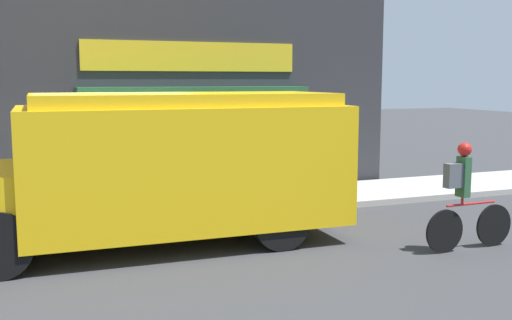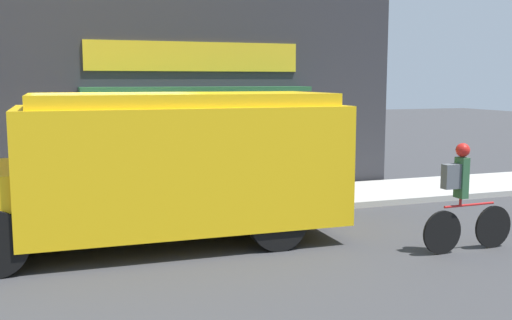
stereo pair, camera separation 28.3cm
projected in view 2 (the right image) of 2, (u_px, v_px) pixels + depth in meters
name	position (u px, v px, depth m)	size (l,w,h in m)	color
ground_plane	(116.00, 228.00, 10.36)	(70.00, 70.00, 0.00)	#38383A
sidewalk	(109.00, 211.00, 11.38)	(28.00, 2.21, 0.12)	#ADAAA3
storefront	(103.00, 84.00, 12.31)	(13.50, 0.85, 4.90)	#2D2D33
school_bus	(157.00, 166.00, 9.20)	(6.36, 2.66, 2.34)	yellow
cyclist	(463.00, 200.00, 8.82)	(1.60, 0.20, 1.63)	black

